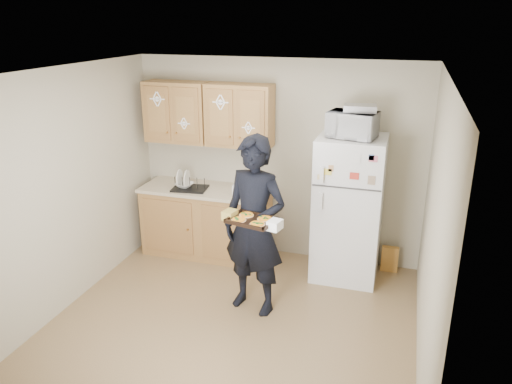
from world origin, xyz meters
TOP-DOWN VIEW (x-y plane):
  - floor at (0.00, 0.00)m, footprint 3.60×3.60m
  - ceiling at (0.00, 0.00)m, footprint 3.60×3.60m
  - wall_back at (0.00, 1.80)m, footprint 3.60×0.04m
  - wall_front at (0.00, -1.80)m, footprint 3.60×0.04m
  - wall_left at (-1.80, 0.00)m, footprint 0.04×3.60m
  - wall_right at (1.80, 0.00)m, footprint 0.04×3.60m
  - refrigerator at (0.95, 1.43)m, footprint 0.75×0.70m
  - base_cabinet at (-0.85, 1.48)m, footprint 1.60×0.60m
  - countertop at (-0.85, 1.48)m, footprint 1.64×0.64m
  - upper_cab_left at (-1.25, 1.61)m, footprint 0.80×0.33m
  - upper_cab_right at (-0.43, 1.61)m, footprint 0.80×0.33m
  - cereal_box at (1.47, 1.67)m, footprint 0.20×0.07m
  - person at (0.13, 0.42)m, footprint 0.77×0.59m
  - baking_tray at (0.19, 0.13)m, footprint 0.49×0.40m
  - pizza_front_left at (0.08, 0.08)m, footprint 0.14×0.14m
  - pizza_front_right at (0.27, 0.03)m, footprint 0.14×0.14m
  - pizza_back_left at (0.11, 0.22)m, footprint 0.14×0.14m
  - pizza_back_right at (0.31, 0.17)m, footprint 0.14×0.14m
  - microwave at (0.94, 1.38)m, footprint 0.57×0.44m
  - foil_pan at (1.01, 1.41)m, footprint 0.37×0.27m
  - dish_rack at (-1.02, 1.39)m, footprint 0.46×0.37m
  - bowl at (-1.10, 1.39)m, footprint 0.26×0.26m
  - soap_bottle at (-0.39, 1.35)m, footprint 0.10×0.10m

SIDE VIEW (x-z plane):
  - floor at x=0.00m, z-range 0.00..0.00m
  - cereal_box at x=1.47m, z-range 0.00..0.32m
  - base_cabinet at x=-0.85m, z-range 0.00..0.86m
  - refrigerator at x=0.95m, z-range 0.00..1.70m
  - countertop at x=-0.85m, z-range 0.86..0.90m
  - person at x=0.13m, z-range 0.00..1.88m
  - bowl at x=-1.10m, z-range 0.92..0.98m
  - dish_rack at x=-1.02m, z-range 0.90..1.07m
  - soap_bottle at x=-0.39m, z-range 0.90..1.10m
  - baking_tray at x=0.19m, z-range 1.11..1.15m
  - pizza_front_left at x=0.08m, z-range 1.14..1.15m
  - pizza_front_right at x=0.27m, z-range 1.14..1.15m
  - pizza_back_left at x=0.11m, z-range 1.14..1.15m
  - pizza_back_right at x=0.31m, z-range 1.14..1.15m
  - wall_back at x=0.00m, z-range 0.00..2.50m
  - wall_front at x=0.00m, z-range 0.00..2.50m
  - wall_left at x=-1.80m, z-range 0.00..2.50m
  - wall_right at x=1.80m, z-range 0.00..2.50m
  - upper_cab_left at x=-1.25m, z-range 1.45..2.20m
  - upper_cab_right at x=-0.43m, z-range 1.45..2.20m
  - microwave at x=0.94m, z-range 1.70..1.98m
  - foil_pan at x=1.01m, z-range 1.98..2.06m
  - ceiling at x=0.00m, z-range 2.50..2.50m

